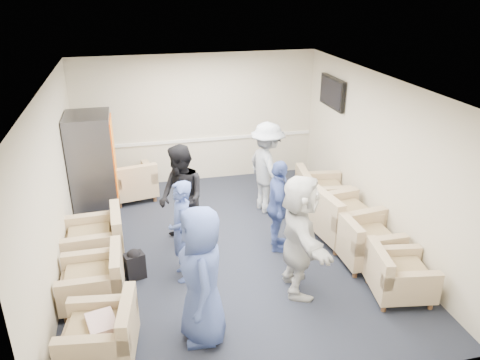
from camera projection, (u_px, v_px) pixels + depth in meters
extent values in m
plane|color=black|center=(228.00, 249.00, 7.63)|extent=(6.00, 6.00, 0.00)
plane|color=silver|center=(227.00, 83.00, 6.56)|extent=(6.00, 6.00, 0.00)
cube|color=beige|center=(198.00, 119.00, 9.77)|extent=(5.00, 0.02, 2.70)
cube|color=beige|center=(294.00, 290.00, 4.41)|extent=(5.00, 0.02, 2.70)
cube|color=beige|center=(54.00, 188.00, 6.56)|extent=(0.02, 6.00, 2.70)
cube|color=beige|center=(377.00, 159.00, 7.62)|extent=(0.02, 6.00, 2.70)
cube|color=white|center=(199.00, 140.00, 9.93)|extent=(4.98, 0.04, 0.06)
cube|color=black|center=(332.00, 92.00, 8.94)|extent=(0.07, 1.00, 0.58)
cube|color=black|center=(331.00, 92.00, 8.93)|extent=(0.01, 0.92, 0.50)
cube|color=#4D4D55|center=(334.00, 100.00, 9.01)|extent=(0.04, 0.10, 0.25)
cube|color=tan|center=(100.00, 341.00, 5.33)|extent=(0.92, 0.92, 0.27)
cube|color=#8D764E|center=(98.00, 329.00, 5.26)|extent=(0.63, 0.60, 0.10)
cube|color=tan|center=(127.00, 317.00, 5.23)|extent=(0.25, 0.82, 0.38)
cube|color=tan|center=(93.00, 287.00, 6.27)|extent=(0.82, 0.82, 0.27)
cube|color=#8D764E|center=(91.00, 275.00, 6.20)|extent=(0.57, 0.53, 0.10)
cube|color=tan|center=(116.00, 263.00, 6.21)|extent=(0.14, 0.81, 0.38)
cube|color=tan|center=(94.00, 246.00, 7.18)|extent=(0.91, 0.91, 0.29)
cube|color=#8D764E|center=(93.00, 235.00, 7.11)|extent=(0.63, 0.59, 0.10)
cube|color=tan|center=(116.00, 223.00, 7.14)|extent=(0.18, 0.88, 0.41)
cube|color=tan|center=(400.00, 280.00, 6.42)|extent=(0.90, 0.90, 0.26)
cube|color=#8D764E|center=(401.00, 270.00, 6.35)|extent=(0.62, 0.59, 0.09)
cube|color=tan|center=(379.00, 262.00, 6.27)|extent=(0.25, 0.80, 0.37)
cube|color=tan|center=(367.00, 247.00, 7.18)|extent=(0.85, 0.85, 0.28)
cube|color=#8D764E|center=(368.00, 236.00, 7.11)|extent=(0.59, 0.55, 0.10)
cube|color=tan|center=(347.00, 230.00, 6.97)|extent=(0.14, 0.85, 0.40)
cube|color=tan|center=(344.00, 223.00, 7.82)|extent=(1.06, 1.06, 0.31)
cube|color=#8D764E|center=(345.00, 212.00, 7.73)|extent=(0.73, 0.69, 0.11)
cube|color=tan|center=(325.00, 207.00, 7.54)|extent=(0.28, 0.96, 0.45)
cube|color=tan|center=(322.00, 198.00, 8.78)|extent=(0.98, 0.98, 0.29)
cube|color=#8D764E|center=(323.00, 188.00, 8.70)|extent=(0.67, 0.64, 0.10)
cube|color=tan|center=(304.00, 182.00, 8.61)|extent=(0.25, 0.88, 0.41)
cube|color=tan|center=(133.00, 186.00, 9.31)|extent=(0.99, 0.99, 0.28)
cube|color=#8D764E|center=(132.00, 177.00, 9.24)|extent=(0.65, 0.68, 0.10)
cube|color=tan|center=(135.00, 176.00, 8.88)|extent=(0.85, 0.30, 0.40)
cube|color=#4D4D55|center=(93.00, 166.00, 8.37)|extent=(0.76, 0.91, 1.92)
cube|color=#FF2F05|center=(115.00, 160.00, 8.42)|extent=(0.02, 0.77, 1.53)
cube|color=black|center=(119.00, 200.00, 8.74)|extent=(0.02, 0.45, 0.12)
cube|color=black|center=(135.00, 266.00, 6.81)|extent=(0.33, 0.28, 0.40)
sphere|color=black|center=(134.00, 255.00, 6.74)|extent=(0.20, 0.20, 0.20)
cube|color=beige|center=(102.00, 324.00, 5.25)|extent=(0.39, 0.46, 0.12)
imported|color=#3F5499|center=(202.00, 276.00, 5.42)|extent=(0.58, 0.87, 1.75)
imported|color=#3F5499|center=(182.00, 231.00, 6.62)|extent=(0.38, 0.57, 1.52)
imported|color=black|center=(182.00, 198.00, 7.40)|extent=(0.90, 1.01, 1.72)
imported|color=beige|center=(267.00, 168.00, 8.56)|extent=(0.86, 1.22, 1.72)
imported|color=#3F5499|center=(278.00, 207.00, 7.34)|extent=(0.57, 0.95, 1.52)
imported|color=silver|center=(300.00, 235.00, 6.30)|extent=(0.73, 1.67, 1.74)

